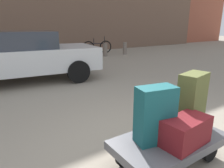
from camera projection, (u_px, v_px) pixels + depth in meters
ground_plane at (167, 163)px, 2.43m from camera, size 60.00×60.00×0.00m
luggage_cart at (169, 143)px, 2.35m from camera, size 1.33×0.71×0.34m
duffel_bag_maroon_center at (186, 131)px, 2.17m from camera, size 0.57×0.34×0.30m
suitcase_teal_front_right at (155, 115)px, 2.18m from camera, size 0.45×0.30×0.63m
suitcase_olive_rear_left at (192, 100)px, 2.52m from camera, size 0.44×0.30×0.69m
parked_car at (18, 55)px, 5.72m from camera, size 4.49×2.33×1.42m
bicycle_leaning at (97, 47)px, 11.68m from camera, size 1.75×0.35×0.96m
bollard_kerb_near at (78, 52)px, 9.84m from camera, size 0.22×0.22×0.66m
bollard_kerb_mid at (105, 50)px, 10.67m from camera, size 0.22×0.22×0.66m
bollard_kerb_far at (125, 48)px, 11.35m from camera, size 0.22×0.22×0.66m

